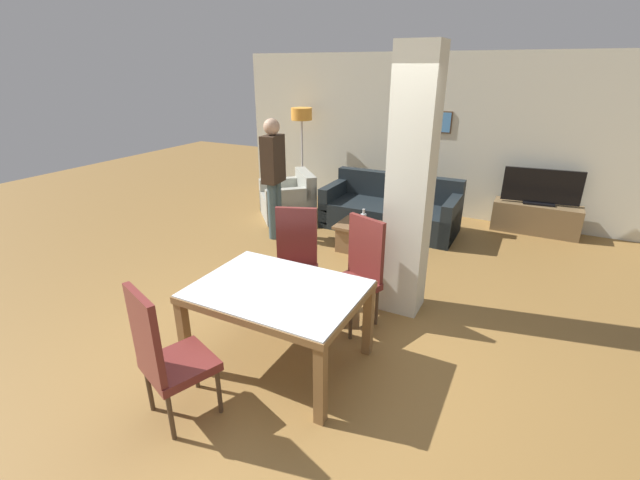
# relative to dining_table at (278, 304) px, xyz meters

# --- Properties ---
(ground_plane) EXTENTS (18.00, 18.00, 0.00)m
(ground_plane) POSITION_rel_dining_table_xyz_m (0.00, 0.00, -0.59)
(ground_plane) COLOR olive
(back_wall) EXTENTS (7.20, 0.09, 2.70)m
(back_wall) POSITION_rel_dining_table_xyz_m (0.00, 4.88, 0.76)
(back_wall) COLOR beige
(back_wall) RESTS_ON ground_plane
(divider_pillar) EXTENTS (0.41, 0.38, 2.70)m
(divider_pillar) POSITION_rel_dining_table_xyz_m (0.68, 1.43, 0.76)
(divider_pillar) COLOR beige
(divider_pillar) RESTS_ON ground_plane
(dining_table) EXTENTS (1.41, 1.04, 0.75)m
(dining_table) POSITION_rel_dining_table_xyz_m (0.00, 0.00, 0.00)
(dining_table) COLOR brown
(dining_table) RESTS_ON ground_plane
(dining_chair_far_right) EXTENTS (0.59, 0.59, 1.11)m
(dining_chair_far_right) POSITION_rel_dining_table_xyz_m (0.35, 0.93, -0.01)
(dining_chair_far_right) COLOR maroon
(dining_chair_far_right) RESTS_ON ground_plane
(dining_chair_near_left) EXTENTS (0.59, 0.59, 1.11)m
(dining_chair_near_left) POSITION_rel_dining_table_xyz_m (-0.35, -0.94, -0.01)
(dining_chair_near_left) COLOR maroon
(dining_chair_near_left) RESTS_ON ground_plane
(dining_chair_far_left) EXTENTS (0.60, 0.60, 1.11)m
(dining_chair_far_left) POSITION_rel_dining_table_xyz_m (-0.35, 0.89, -0.01)
(dining_chair_far_left) COLOR maroon
(dining_chair_far_left) RESTS_ON ground_plane
(sofa) EXTENTS (2.12, 0.95, 0.84)m
(sofa) POSITION_rel_dining_table_xyz_m (-0.23, 3.72, -0.31)
(sofa) COLOR black
(sofa) RESTS_ON ground_plane
(armchair) EXTENTS (1.22, 1.22, 0.78)m
(armchair) POSITION_rel_dining_table_xyz_m (-2.00, 3.48, -0.32)
(armchair) COLOR #9EA094
(armchair) RESTS_ON ground_plane
(coffee_table) EXTENTS (0.59, 0.56, 0.39)m
(coffee_table) POSITION_rel_dining_table_xyz_m (-0.36, 2.67, -0.39)
(coffee_table) COLOR brown
(coffee_table) RESTS_ON ground_plane
(bottle) EXTENTS (0.08, 0.08, 0.24)m
(bottle) POSITION_rel_dining_table_xyz_m (-0.28, 2.65, -0.11)
(bottle) COLOR #B2B7BC
(bottle) RESTS_ON coffee_table
(tv_stand) EXTENTS (1.27, 0.40, 0.47)m
(tv_stand) POSITION_rel_dining_table_xyz_m (1.88, 4.60, -0.36)
(tv_stand) COLOR brown
(tv_stand) RESTS_ON ground_plane
(tv_screen) EXTENTS (1.12, 0.25, 0.56)m
(tv_screen) POSITION_rel_dining_table_xyz_m (1.88, 4.60, 0.15)
(tv_screen) COLOR black
(tv_screen) RESTS_ON tv_stand
(floor_lamp) EXTENTS (0.39, 0.39, 1.76)m
(floor_lamp) POSITION_rel_dining_table_xyz_m (-2.31, 4.49, 0.90)
(floor_lamp) COLOR #B7B7BC
(floor_lamp) RESTS_ON ground_plane
(standing_person) EXTENTS (0.25, 0.40, 1.79)m
(standing_person) POSITION_rel_dining_table_xyz_m (-1.69, 2.56, 0.45)
(standing_person) COLOR #40555C
(standing_person) RESTS_ON ground_plane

